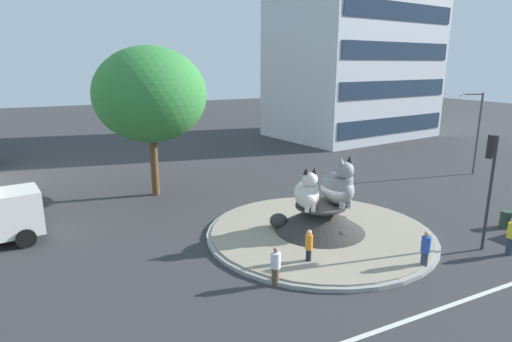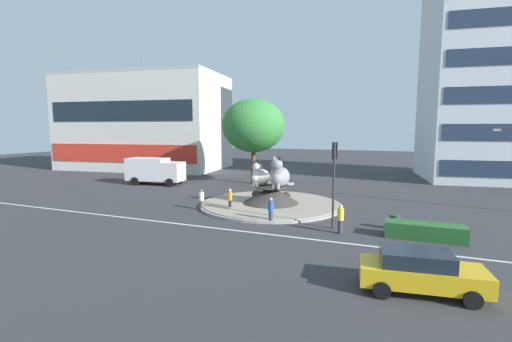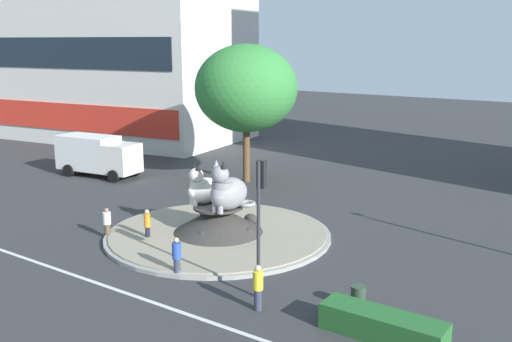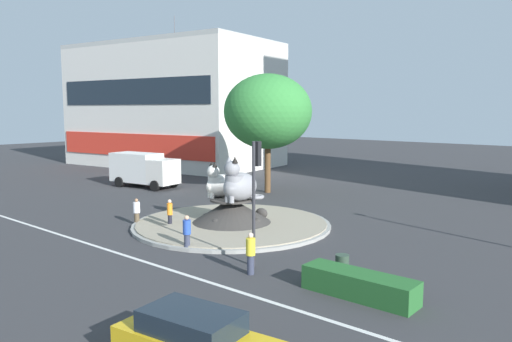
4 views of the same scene
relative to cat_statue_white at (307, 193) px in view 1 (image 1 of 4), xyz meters
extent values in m
plane|color=#333335|center=(0.86, 0.10, -2.39)|extent=(160.00, 160.00, 0.00)
cube|color=silver|center=(0.86, -7.40, -2.39)|extent=(112.00, 0.20, 0.01)
cylinder|color=gray|center=(0.86, 0.10, -2.30)|extent=(11.43, 11.43, 0.18)
cylinder|color=gray|center=(0.86, 0.10, -2.17)|extent=(10.97, 10.97, 0.07)
cone|color=#33302D|center=(0.86, 0.10, -1.46)|extent=(4.55, 4.55, 1.37)
cylinder|color=#33302D|center=(0.86, 0.10, -0.83)|extent=(2.50, 2.50, 0.12)
ellipsoid|color=#33302D|center=(2.52, 0.38, -1.94)|extent=(0.51, 0.42, 0.41)
ellipsoid|color=#33302D|center=(1.64, 1.87, -1.82)|extent=(0.80, 0.61, 0.64)
ellipsoid|color=#33302D|center=(-0.81, 1.35, -1.77)|extent=(0.93, 0.93, 0.74)
ellipsoid|color=#33302D|center=(-0.45, -0.64, -1.92)|extent=(0.56, 0.45, 0.45)
ellipsoid|color=#33302D|center=(1.06, -1.40, -1.90)|extent=(0.60, 0.47, 0.48)
ellipsoid|color=silver|center=(0.02, 0.10, -0.11)|extent=(1.65, 2.09, 1.33)
cylinder|color=silver|center=(-0.09, -0.25, 0.04)|extent=(1.08, 1.08, 0.83)
sphere|color=silver|center=(-0.13, -0.38, 0.77)|extent=(0.73, 0.73, 0.73)
torus|color=silver|center=(0.53, 0.72, -0.64)|extent=(0.95, 0.95, 0.17)
cone|color=black|center=(0.07, -0.44, 1.19)|extent=(0.37, 0.37, 0.30)
cone|color=black|center=(-0.32, -0.32, 1.19)|extent=(0.37, 0.37, 0.30)
cylinder|color=silver|center=(-0.03, -0.58, -0.61)|extent=(0.23, 0.23, 0.33)
cylinder|color=silver|center=(-0.32, -0.49, -0.61)|extent=(0.23, 0.23, 0.33)
ellipsoid|color=gray|center=(1.70, -0.09, 0.03)|extent=(1.61, 2.33, 1.60)
cylinder|color=gray|center=(1.66, -0.52, 0.21)|extent=(1.14, 1.14, 1.00)
sphere|color=gray|center=(1.65, -0.68, 1.09)|extent=(0.88, 0.88, 0.88)
torus|color=gray|center=(2.15, 0.78, -0.61)|extent=(1.09, 1.09, 0.20)
cone|color=black|center=(1.89, -0.71, 1.60)|extent=(0.39, 0.39, 0.36)
cone|color=gray|center=(1.41, -0.66, 1.60)|extent=(0.39, 0.39, 0.36)
cylinder|color=gray|center=(1.81, -0.90, -0.57)|extent=(0.28, 0.28, 0.40)
cylinder|color=gray|center=(1.45, -0.87, -0.57)|extent=(0.28, 0.28, 0.40)
cylinder|color=#2D2D33|center=(6.69, -4.73, 0.30)|extent=(0.14, 0.14, 5.38)
cube|color=black|center=(6.68, -4.51, 2.47)|extent=(0.34, 0.26, 1.05)
sphere|color=#360606|center=(6.67, -4.44, 2.79)|extent=(0.18, 0.18, 0.18)
sphere|color=orange|center=(6.67, -4.44, 2.47)|extent=(0.18, 0.18, 0.18)
sphere|color=black|center=(6.67, -4.44, 2.16)|extent=(0.18, 0.18, 0.18)
cube|color=silver|center=(21.96, 24.32, 11.26)|extent=(19.13, 14.86, 27.29)
cube|color=#233347|center=(22.79, 17.99, -0.44)|extent=(16.44, 2.26, 1.77)
cube|color=#233347|center=(22.79, 17.99, 3.46)|extent=(16.44, 2.26, 1.77)
cube|color=#233347|center=(22.79, 17.99, 7.36)|extent=(16.44, 2.26, 1.77)
cube|color=#233347|center=(22.79, 17.99, 11.26)|extent=(16.44, 2.26, 1.77)
cylinder|color=brown|center=(-4.95, 10.59, -0.52)|extent=(0.49, 0.49, 3.74)
ellipsoid|color=#337F38|center=(-4.95, 10.59, 4.18)|extent=(7.05, 7.05, 6.00)
cylinder|color=#4C4C51|center=(18.80, 4.94, 0.77)|extent=(0.16, 0.16, 6.32)
cylinder|color=#4C4C51|center=(18.00, 5.17, 3.83)|extent=(1.62, 0.55, 0.10)
cube|color=silver|center=(17.21, 5.40, 3.73)|extent=(0.50, 0.24, 0.16)
cylinder|color=#33384C|center=(7.29, -5.63, -1.98)|extent=(0.29, 0.29, 0.81)
cylinder|color=yellow|center=(7.29, -5.63, -1.22)|extent=(0.39, 0.39, 0.71)
cylinder|color=#33384C|center=(2.67, -4.96, -1.99)|extent=(0.29, 0.29, 0.79)
cylinder|color=#284CB2|center=(2.67, -4.96, -1.25)|extent=(0.38, 0.38, 0.69)
sphere|color=tan|center=(2.67, -4.96, -0.79)|extent=(0.23, 0.23, 0.23)
cylinder|color=brown|center=(-3.56, -3.29, -2.02)|extent=(0.30, 0.30, 0.73)
cylinder|color=silver|center=(-3.56, -3.29, -1.34)|extent=(0.40, 0.40, 0.63)
sphere|color=#936B4C|center=(-3.56, -3.29, -0.92)|extent=(0.21, 0.21, 0.21)
cylinder|color=black|center=(-1.51, -2.51, -2.01)|extent=(0.23, 0.23, 0.76)
cylinder|color=orange|center=(-1.51, -2.51, -1.29)|extent=(0.31, 0.31, 0.66)
sphere|color=beige|center=(-1.51, -2.51, -0.85)|extent=(0.22, 0.22, 0.22)
cube|color=silver|center=(-12.64, 6.12, -0.89)|extent=(2.20, 2.52, 2.10)
cylinder|color=black|center=(-12.73, 7.26, -1.94)|extent=(0.93, 0.42, 0.90)
cylinder|color=black|center=(-12.42, 5.00, -1.94)|extent=(0.93, 0.42, 0.90)
cylinder|color=#2D4233|center=(10.28, -3.43, -1.94)|extent=(0.56, 0.56, 0.90)
camera|label=1|loc=(-10.92, -16.44, 6.05)|focal=29.69mm
camera|label=2|loc=(10.33, -26.63, 3.81)|focal=24.97mm
camera|label=3|loc=(18.72, -22.11, 7.31)|focal=41.20mm
camera|label=4|loc=(20.20, -20.49, 4.32)|focal=34.87mm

